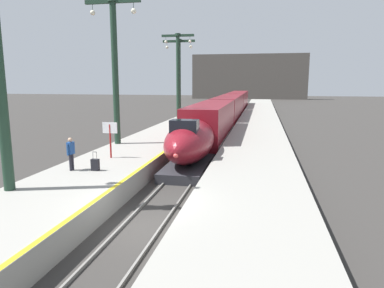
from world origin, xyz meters
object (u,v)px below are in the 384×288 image
object	(u,v)px
highspeed_train_main	(228,109)
station_column_mid	(115,59)
passenger_near_edge	(71,151)
station_column_distant	(178,68)
rolling_suitcase	(95,165)
station_column_far	(179,71)
departure_info_board	(110,133)

from	to	relation	value
highspeed_train_main	station_column_mid	distance (m)	23.20
station_column_mid	passenger_near_edge	xyz separation A→B (m)	(0.84, -7.86, -5.03)
station_column_distant	rolling_suitcase	bearing A→B (deg)	-85.63
passenger_near_edge	rolling_suitcase	xyz separation A→B (m)	(1.21, 0.18, -0.69)
station_column_far	passenger_near_edge	xyz separation A→B (m)	(0.84, -27.47, -4.75)
highspeed_train_main	departure_info_board	distance (m)	26.88
station_column_mid	passenger_near_edge	distance (m)	9.37
station_column_mid	rolling_suitcase	size ratio (longest dim) A/B	10.31
station_column_mid	station_column_distant	size ratio (longest dim) A/B	0.99
station_column_mid	departure_info_board	xyz separation A→B (m)	(1.55, -4.67, -4.51)
station_column_mid	rolling_suitcase	world-z (taller)	station_column_mid
rolling_suitcase	departure_info_board	size ratio (longest dim) A/B	0.46
station_column_far	departure_info_board	distance (m)	24.69
station_column_mid	station_column_far	distance (m)	19.61
station_column_far	rolling_suitcase	bearing A→B (deg)	-85.72
highspeed_train_main	station_column_mid	xyz separation A→B (m)	(-5.90, -21.85, 5.12)
station_column_far	passenger_near_edge	distance (m)	27.89
rolling_suitcase	departure_info_board	world-z (taller)	departure_info_board
rolling_suitcase	departure_info_board	distance (m)	3.28
station_column_distant	station_column_mid	bearing A→B (deg)	-90.00
departure_info_board	station_column_far	bearing A→B (deg)	93.65
station_column_far	passenger_near_edge	world-z (taller)	station_column_far
rolling_suitcase	station_column_mid	bearing A→B (deg)	104.90
highspeed_train_main	rolling_suitcase	bearing A→B (deg)	-97.44
highspeed_train_main	station_column_distant	size ratio (longest dim) A/B	5.66
station_column_mid	departure_info_board	size ratio (longest dim) A/B	4.77
highspeed_train_main	station_column_distant	distance (m)	8.31
station_column_far	departure_info_board	bearing A→B (deg)	-86.35
station_column_far	station_column_distant	size ratio (longest dim) A/B	0.94
highspeed_train_main	station_column_mid	bearing A→B (deg)	-105.11
passenger_near_edge	departure_info_board	distance (m)	3.31
station_column_mid	rolling_suitcase	bearing A→B (deg)	-75.10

